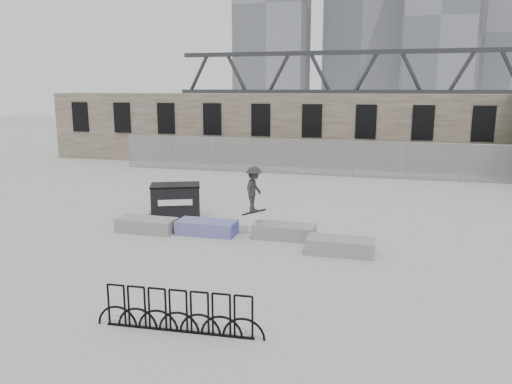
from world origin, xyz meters
TOP-DOWN VIEW (x-y plane):
  - ground at (0.00, 0.00)m, footprint 120.00×120.00m
  - stone_wall at (0.00, 16.24)m, footprint 36.00×2.58m
  - chainlink_fence at (-0.00, 12.50)m, footprint 22.06×0.06m
  - planter_far_left at (-3.35, -0.22)m, footprint 2.00×0.90m
  - planter_center_left at (-1.24, 0.03)m, footprint 2.00×0.90m
  - planter_center_right at (1.40, 0.25)m, footprint 2.00×0.90m
  - planter_offset at (3.34, -0.85)m, footprint 2.00×0.90m
  - dumpster at (-3.28, 2.08)m, footprint 2.17×1.77m
  - bike_rack at (0.65, -6.64)m, footprint 3.59×0.25m
  - skyline_towers at (-1.01, 93.81)m, footprint 58.00×28.00m
  - truss_bridge at (10.00, 55.00)m, footprint 70.00×3.00m
  - skateboarder at (0.38, 0.19)m, footprint 0.80×1.02m

SIDE VIEW (x-z plane):
  - ground at x=0.00m, z-range 0.00..0.00m
  - planter_far_left at x=-3.35m, z-range 0.02..0.48m
  - planter_center_left at x=-1.24m, z-range 0.02..0.48m
  - planter_center_right at x=1.40m, z-range 0.02..0.48m
  - planter_offset at x=3.34m, z-range 0.02..0.48m
  - bike_rack at x=0.65m, z-range -0.01..0.89m
  - dumpster at x=-3.28m, z-range 0.01..1.24m
  - chainlink_fence at x=0.00m, z-range 0.03..2.05m
  - skateboarder at x=0.38m, z-range 0.79..2.43m
  - stone_wall at x=0.00m, z-range 0.01..4.51m
  - truss_bridge at x=10.00m, z-range -0.77..9.03m
  - skyline_towers at x=-1.01m, z-range -3.21..44.79m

